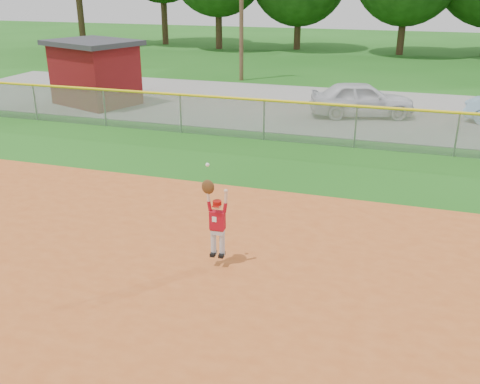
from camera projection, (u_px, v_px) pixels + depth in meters
name	position (u px, v px, depth m)	size (l,w,h in m)	color
ground	(294.00, 294.00, 10.17)	(120.00, 120.00, 0.00)	#1A5814
parking_strip	(369.00, 111.00, 24.33)	(44.00, 10.00, 0.03)	gray
car_white_a	(362.00, 99.00, 23.05)	(1.78, 4.42, 1.51)	silver
utility_shed	(95.00, 72.00, 25.15)	(4.82, 4.30, 2.99)	#5E0D0E
outfield_fence	(356.00, 124.00, 18.70)	(40.06, 0.10, 1.55)	gray
ballplayer	(216.00, 219.00, 10.74)	(0.54, 0.24, 1.99)	silver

